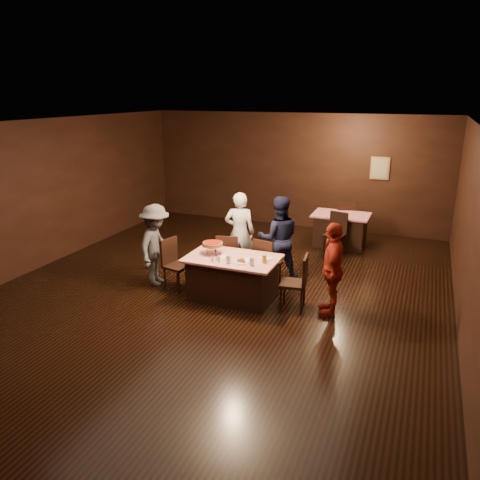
# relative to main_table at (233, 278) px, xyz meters

# --- Properties ---
(room) EXTENTS (10.00, 10.04, 3.02)m
(room) POSITION_rel_main_table_xyz_m (-0.33, 0.04, 1.75)
(room) COLOR black
(room) RESTS_ON ground
(main_table) EXTENTS (1.60, 1.00, 0.77)m
(main_table) POSITION_rel_main_table_xyz_m (0.00, 0.00, 0.00)
(main_table) COLOR #B0180B
(main_table) RESTS_ON ground
(back_table) EXTENTS (1.30, 0.90, 0.77)m
(back_table) POSITION_rel_main_table_xyz_m (1.21, 3.72, 0.00)
(back_table) COLOR red
(back_table) RESTS_ON ground
(chair_far_left) EXTENTS (0.51, 0.51, 0.95)m
(chair_far_left) POSITION_rel_main_table_xyz_m (-0.40, 0.75, 0.09)
(chair_far_left) COLOR black
(chair_far_left) RESTS_ON ground
(chair_far_right) EXTENTS (0.50, 0.50, 0.95)m
(chair_far_right) POSITION_rel_main_table_xyz_m (0.40, 0.75, 0.09)
(chair_far_right) COLOR black
(chair_far_right) RESTS_ON ground
(chair_end_left) EXTENTS (0.50, 0.50, 0.95)m
(chair_end_left) POSITION_rel_main_table_xyz_m (-1.10, 0.00, 0.09)
(chair_end_left) COLOR black
(chair_end_left) RESTS_ON ground
(chair_end_right) EXTENTS (0.47, 0.47, 0.95)m
(chair_end_right) POSITION_rel_main_table_xyz_m (1.10, 0.00, 0.09)
(chair_end_right) COLOR black
(chair_end_right) RESTS_ON ground
(chair_back_near) EXTENTS (0.50, 0.50, 0.95)m
(chair_back_near) POSITION_rel_main_table_xyz_m (1.21, 3.02, 0.09)
(chair_back_near) COLOR black
(chair_back_near) RESTS_ON ground
(chair_back_far) EXTENTS (0.51, 0.51, 0.95)m
(chair_back_far) POSITION_rel_main_table_xyz_m (1.21, 4.32, 0.09)
(chair_back_far) COLOR black
(chair_back_far) RESTS_ON ground
(diner_white_jacket) EXTENTS (0.69, 0.54, 1.65)m
(diner_white_jacket) POSITION_rel_main_table_xyz_m (-0.38, 1.27, 0.44)
(diner_white_jacket) COLOR white
(diner_white_jacket) RESTS_ON ground
(diner_navy_hoodie) EXTENTS (0.99, 0.89, 1.66)m
(diner_navy_hoodie) POSITION_rel_main_table_xyz_m (0.47, 1.16, 0.44)
(diner_navy_hoodie) COLOR black
(diner_navy_hoodie) RESTS_ON ground
(diner_grey_knit) EXTENTS (0.70, 1.07, 1.55)m
(diner_grey_knit) POSITION_rel_main_table_xyz_m (-1.59, 0.08, 0.39)
(diner_grey_knit) COLOR #4D4D51
(diner_grey_knit) RESTS_ON ground
(diner_red_shirt) EXTENTS (0.54, 0.97, 1.56)m
(diner_red_shirt) POSITION_rel_main_table_xyz_m (1.72, 0.06, 0.39)
(diner_red_shirt) COLOR #A12416
(diner_red_shirt) RESTS_ON ground
(pizza_stand) EXTENTS (0.38, 0.38, 0.22)m
(pizza_stand) POSITION_rel_main_table_xyz_m (-0.40, 0.05, 0.57)
(pizza_stand) COLOR black
(pizza_stand) RESTS_ON main_table
(plate_with_slice) EXTENTS (0.25, 0.25, 0.06)m
(plate_with_slice) POSITION_rel_main_table_xyz_m (0.25, -0.18, 0.41)
(plate_with_slice) COLOR white
(plate_with_slice) RESTS_ON main_table
(plate_empty) EXTENTS (0.25, 0.25, 0.01)m
(plate_empty) POSITION_rel_main_table_xyz_m (0.55, 0.15, 0.39)
(plate_empty) COLOR white
(plate_empty) RESTS_ON main_table
(glass_front_left) EXTENTS (0.08, 0.08, 0.14)m
(glass_front_left) POSITION_rel_main_table_xyz_m (0.05, -0.30, 0.46)
(glass_front_left) COLOR silver
(glass_front_left) RESTS_ON main_table
(glass_front_right) EXTENTS (0.08, 0.08, 0.14)m
(glass_front_right) POSITION_rel_main_table_xyz_m (0.45, -0.25, 0.46)
(glass_front_right) COLOR silver
(glass_front_right) RESTS_ON main_table
(glass_amber) EXTENTS (0.08, 0.08, 0.14)m
(glass_amber) POSITION_rel_main_table_xyz_m (0.60, -0.05, 0.46)
(glass_amber) COLOR #BF7F26
(glass_amber) RESTS_ON main_table
(condiments) EXTENTS (0.17, 0.10, 0.09)m
(condiments) POSITION_rel_main_table_xyz_m (-0.18, -0.28, 0.43)
(condiments) COLOR silver
(condiments) RESTS_ON main_table
(napkin_center) EXTENTS (0.19, 0.19, 0.01)m
(napkin_center) POSITION_rel_main_table_xyz_m (0.30, 0.00, 0.39)
(napkin_center) COLOR white
(napkin_center) RESTS_ON main_table
(napkin_left) EXTENTS (0.21, 0.21, 0.01)m
(napkin_left) POSITION_rel_main_table_xyz_m (-0.15, -0.05, 0.39)
(napkin_left) COLOR white
(napkin_left) RESTS_ON main_table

